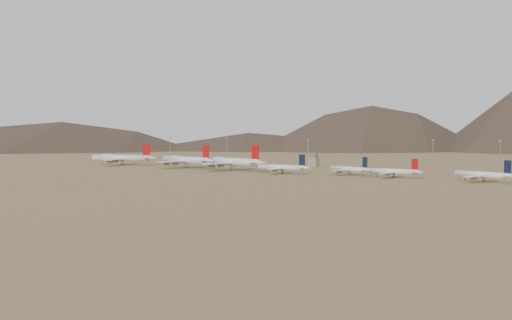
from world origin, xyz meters
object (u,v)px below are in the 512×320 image
Objects in this scene: widebody_east at (232,162)px; control_tower at (314,161)px; widebody_west at (122,158)px; narrowbody_b at (350,169)px; narrowbody_a at (283,167)px; widebody_centre at (186,160)px.

widebody_east is 5.97× the size of control_tower.
widebody_west is 1.59× the size of narrowbody_b.
narrowbody_a reaches higher than control_tower.
widebody_east is 106.20m from narrowbody_b.
narrowbody_b is at bearing -18.38° from widebody_west.
widebody_centre is (79.66, -0.50, 0.18)m from widebody_west.
widebody_centre reaches higher than widebody_west.
narrowbody_b is (49.89, 13.76, -0.31)m from narrowbody_a.
widebody_centre reaches higher than narrowbody_b.
narrowbody_a is at bearing 0.32° from widebody_east.
widebody_east reaches higher than widebody_centre.
widebody_east is 1.73× the size of narrowbody_b.
narrowbody_b is (239.21, -2.44, -2.34)m from widebody_west.
control_tower is (163.75, 81.40, -1.67)m from widebody_west.
narrowbody_a is (56.23, -10.92, -2.47)m from widebody_east.
narrowbody_a is 51.76m from narrowbody_b.
widebody_east reaches higher than narrowbody_a.
widebody_centre is 1.50× the size of narrowbody_a.
widebody_centre is 53.64m from widebody_east.
control_tower is at bearing 152.63° from narrowbody_b.
widebody_centre reaches higher than narrowbody_a.
widebody_west reaches higher than control_tower.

